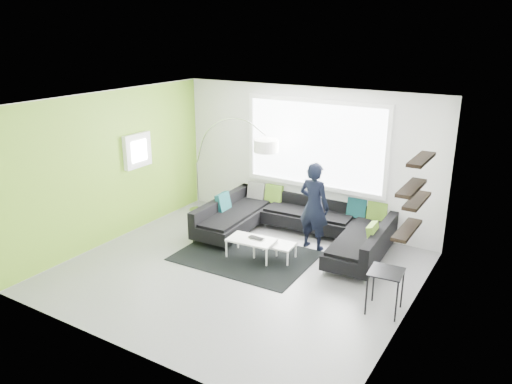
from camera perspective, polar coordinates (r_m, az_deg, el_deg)
ground at (r=8.41m, az=-2.11°, el=-9.04°), size 5.50×5.50×0.00m
room_shell at (r=7.89m, az=-1.21°, el=3.23°), size 5.54×5.04×2.82m
sectional_sofa at (r=9.37m, az=4.49°, el=-3.92°), size 3.50×2.27×0.73m
rug at (r=8.92m, az=-1.20°, el=-7.31°), size 2.36×1.74×0.01m
coffee_table at (r=8.79m, az=0.83°, el=-6.51°), size 1.11×0.70×0.35m
arc_lamp at (r=10.75m, az=-6.80°, el=3.27°), size 2.10×0.90×2.18m
side_table at (r=7.41m, az=14.49°, el=-10.92°), size 0.50×0.50×0.63m
person at (r=9.00m, az=6.65°, el=-1.63°), size 0.67×0.51×1.62m
laptop at (r=8.72m, az=-0.12°, el=-5.38°), size 0.30×0.21×0.02m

